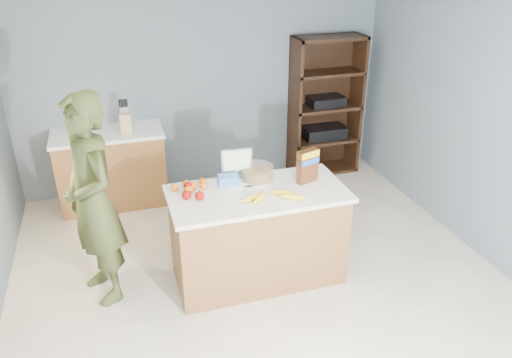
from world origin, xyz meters
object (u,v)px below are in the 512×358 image
object	(u,v)px
person	(93,201)
shelving_unit	(324,109)
cereal_box	(308,164)
counter_peninsula	(258,239)
tv	(237,161)

from	to	relation	value
person	shelving_unit	bearing A→B (deg)	99.93
cereal_box	counter_peninsula	bearing A→B (deg)	-173.09
counter_peninsula	person	bearing A→B (deg)	172.29
person	tv	distance (m)	1.29
counter_peninsula	shelving_unit	distance (m)	2.61
shelving_unit	cereal_box	size ratio (longest dim) A/B	5.91
shelving_unit	cereal_box	world-z (taller)	shelving_unit
counter_peninsula	person	world-z (taller)	person
counter_peninsula	tv	bearing A→B (deg)	105.97
person	cereal_box	size ratio (longest dim) A/B	6.10
counter_peninsula	tv	distance (m)	0.73
tv	cereal_box	world-z (taller)	cereal_box
shelving_unit	person	bearing A→B (deg)	-147.50
counter_peninsula	cereal_box	distance (m)	0.82
shelving_unit	tv	bearing A→B (deg)	-133.82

